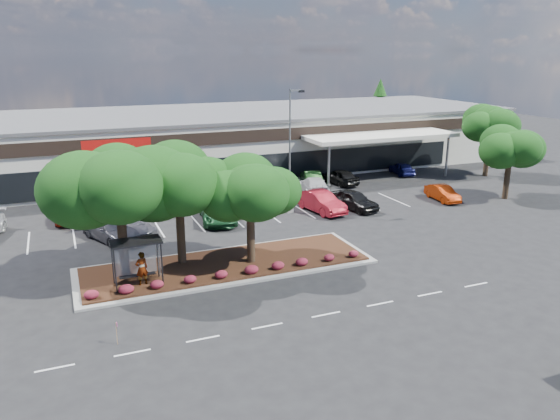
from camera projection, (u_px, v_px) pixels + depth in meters
name	position (u px, v px, depth m)	size (l,w,h in m)	color
ground	(281.00, 287.00, 30.90)	(160.00, 160.00, 0.00)	black
retail_store	(164.00, 142.00, 60.12)	(80.40, 25.20, 6.25)	silver
landscape_island	(227.00, 265.00, 33.68)	(18.00, 6.00, 0.26)	gray
lane_markings	(225.00, 232.00, 40.10)	(33.12, 20.06, 0.01)	silver
shrub_row	(237.00, 271.00, 31.71)	(17.00, 0.80, 0.50)	maroon
bus_shelter	(136.00, 249.00, 30.13)	(2.75, 1.55, 2.59)	black
island_tree_west	(120.00, 210.00, 30.79)	(7.20, 7.20, 7.89)	#0D340F
island_tree_mid	(179.00, 205.00, 32.77)	(6.60, 6.60, 7.32)	#0D340F
island_tree_east	(250.00, 211.00, 33.01)	(5.80, 5.80, 6.50)	#0D340F
tree_east_near	(509.00, 163.00, 48.35)	(5.60, 5.60, 6.51)	#0D340F
tree_east_far	(489.00, 140.00, 57.11)	(6.40, 6.40, 7.62)	#0D340F
conifer_north_east	(379.00, 109.00, 81.09)	(3.96, 3.96, 9.00)	#0D340F
person_waiting	(142.00, 268.00, 30.31)	(0.70, 0.46, 1.93)	#594C47
light_pole	(291.00, 159.00, 43.85)	(1.43, 0.59, 10.01)	gray
survey_stake	(117.00, 330.00, 24.66)	(0.08, 0.14, 1.09)	tan
car_1	(111.00, 229.00, 38.35)	(2.22, 5.46, 1.59)	#55545B
car_2	(130.00, 225.00, 39.30)	(2.07, 5.09, 1.48)	#57565E
car_3	(218.00, 212.00, 42.43)	(2.57, 5.58, 1.55)	#184823
car_4	(252.00, 203.00, 45.25)	(1.97, 4.85, 1.41)	silver
car_6	(321.00, 202.00, 44.99)	(1.80, 5.16, 1.70)	maroon
car_7	(354.00, 200.00, 45.72)	(1.91, 4.75, 1.62)	black
car_8	(442.00, 193.00, 48.46)	(1.42, 4.06, 1.34)	#852103
car_9	(67.00, 211.00, 42.60)	(1.94, 4.81, 1.64)	#971B0A
car_10	(101.00, 201.00, 45.53)	(2.52, 5.47, 1.52)	slate
car_11	(145.00, 203.00, 45.04)	(2.00, 4.92, 1.43)	#682709
car_12	(200.00, 195.00, 47.16)	(2.36, 5.81, 1.69)	maroon
car_13	(216.00, 184.00, 51.16)	(2.63, 5.71, 1.59)	#19411C
car_14	(314.00, 186.00, 50.65)	(2.21, 5.42, 1.57)	silver
car_15	(311.00, 178.00, 54.05)	(1.56, 4.47, 1.47)	#1A4118
car_16	(339.00, 177.00, 54.28)	(1.85, 4.59, 1.57)	black
car_17	(402.00, 168.00, 58.60)	(1.60, 3.98, 1.36)	navy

